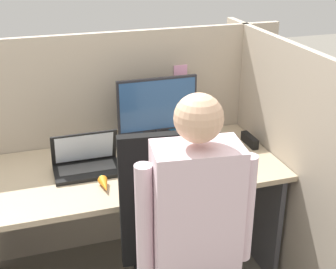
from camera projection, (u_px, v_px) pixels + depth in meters
The scene contains 12 objects.
cubicle_panel_back at pixel (113, 145), 2.91m from camera, with size 2.16×0.05×1.40m.
cubicle_panel_right at pixel (273, 159), 2.73m from camera, with size 0.04×1.39×1.40m.
desk at pixel (129, 194), 2.61m from camera, with size 1.66×0.74×0.74m.
paper_box at pixel (158, 140), 2.80m from camera, with size 0.36×0.20×0.05m.
monitor at pixel (157, 108), 2.72m from camera, with size 0.47×0.19×0.36m.
laptop at pixel (87, 163), 2.49m from camera, with size 0.35×0.21×0.22m.
mouse at pixel (137, 173), 2.44m from camera, with size 0.07×0.04×0.04m.
stapler at pixel (250, 140), 2.80m from camera, with size 0.04×0.16×0.06m.
carrot_toy at pixel (104, 185), 2.32m from camera, with size 0.05×0.14×0.05m.
office_chair at pixel (182, 262), 2.07m from camera, with size 0.54×0.59×1.15m.
person at pixel (201, 240), 1.84m from camera, with size 0.48×0.44×1.40m.
coffee_mug at pixel (212, 133), 2.84m from camera, with size 0.07×0.07×0.10m.
Camera 1 is at (-0.47, -1.84, 1.94)m, focal length 50.00 mm.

